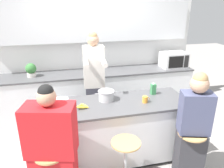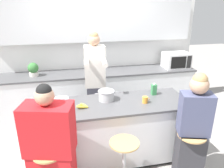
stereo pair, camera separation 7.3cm
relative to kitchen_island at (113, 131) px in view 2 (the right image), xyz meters
The scene contains 16 objects.
ground_plane 0.45m from the kitchen_island, ahead, with size 16.00×16.00×0.00m, color gray.
wall_back 2.02m from the kitchen_island, 90.00° to the left, with size 4.19×0.22×2.70m.
back_counter 1.41m from the kitchen_island, 90.00° to the left, with size 3.89×0.62×0.90m.
kitchen_island is the anchor object (origin of this frame).
bar_stool_center 0.60m from the kitchen_island, 90.00° to the right, with size 0.38×0.38×0.68m.
bar_stool_rightmost 1.04m from the kitchen_island, 36.40° to the right, with size 0.38×0.38×0.68m.
person_cooking 0.80m from the kitchen_island, 102.69° to the left, with size 0.37×0.60×1.76m.
person_wrapped_blanket 1.02m from the kitchen_island, 144.09° to the right, with size 0.57×0.41×1.45m.
person_seated_near 1.06m from the kitchen_island, 34.27° to the right, with size 0.41×0.34×1.44m.
cooking_pot 0.53m from the kitchen_island, 120.56° to the left, with size 0.31×0.23×0.14m.
fruit_bowl 0.84m from the kitchen_island, 166.08° to the left, with size 0.20×0.20×0.06m.
coffee_cup_near 0.65m from the kitchen_island, 10.17° to the right, with size 0.11×0.07×0.09m.
banana_bunch 0.63m from the kitchen_island, behind, with size 0.18×0.13×0.06m.
juice_carton 0.84m from the kitchen_island, 14.33° to the left, with size 0.07×0.07×0.17m.
microwave 2.21m from the kitchen_island, 40.16° to the left, with size 0.51×0.37×0.31m.
potted_plant 1.92m from the kitchen_island, 129.69° to the left, with size 0.19×0.19×0.25m.
Camera 2 is at (-0.57, -2.59, 2.16)m, focal length 35.00 mm.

